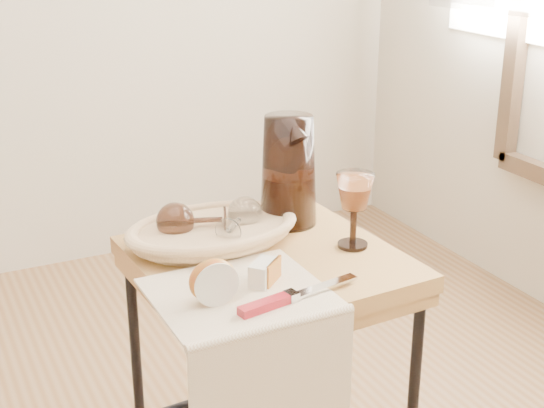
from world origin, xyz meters
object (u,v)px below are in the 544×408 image
tea_towel (239,294)px  table_knife (295,294)px  goblet_lying_a (197,220)px  wine_goblet (354,210)px  pitcher (288,170)px  goblet_lying_b (238,221)px  side_table (268,388)px  apple_half (213,280)px  bread_basket (213,234)px

tea_towel → table_knife: 0.11m
goblet_lying_a → wine_goblet: 0.33m
goblet_lying_a → pitcher: pitcher is taller
tea_towel → wine_goblet: bearing=17.6°
goblet_lying_b → table_knife: goblet_lying_b is taller
side_table → table_knife: 0.40m
tea_towel → goblet_lying_b: 0.25m
table_knife → side_table: bearing=67.8°
table_knife → apple_half: bearing=147.0°
table_knife → goblet_lying_b: bearing=76.8°
goblet_lying_a → table_knife: 0.34m
pitcher → table_knife: bearing=-127.5°
side_table → tea_towel: 0.38m
bread_basket → goblet_lying_b: size_ratio=2.74×
side_table → apple_half: 0.44m
tea_towel → wine_goblet: 0.33m
tea_towel → pitcher: size_ratio=1.09×
bread_basket → goblet_lying_b: goblet_lying_b is taller
apple_half → side_table: bearing=41.1°
tea_towel → bread_basket: (0.05, 0.25, 0.02)m
apple_half → table_knife: 0.15m
tea_towel → wine_goblet: wine_goblet is taller
table_knife → pitcher: bearing=54.6°
pitcher → wine_goblet: bearing=-84.0°
goblet_lying_a → table_knife: goblet_lying_a is taller
side_table → bread_basket: bread_basket is taller
side_table → goblet_lying_a: goblet_lying_a is taller
goblet_lying_a → apple_half: bearing=94.5°
tea_towel → goblet_lying_b: (0.10, 0.23, 0.05)m
side_table → bread_basket: 0.37m
side_table → apple_half: size_ratio=7.21×
bread_basket → apple_half: (-0.10, -0.26, 0.02)m
tea_towel → pitcher: pitcher is taller
tea_towel → table_knife: table_knife is taller
tea_towel → wine_goblet: size_ratio=1.91×
side_table → wine_goblet: bearing=-12.4°
goblet_lying_a → apple_half: size_ratio=1.48×
pitcher → wine_goblet: 0.20m
goblet_lying_b → table_knife: (-0.02, -0.29, -0.03)m
side_table → tea_towel: bearing=-132.4°
goblet_lying_a → goblet_lying_b: goblet_lying_a is taller
apple_half → table_knife: (0.14, -0.06, -0.03)m
side_table → wine_goblet: wine_goblet is taller
apple_half → wine_goblet: bearing=18.6°
tea_towel → side_table: bearing=47.3°
goblet_lying_b → wine_goblet: wine_goblet is taller
goblet_lying_a → pitcher: size_ratio=0.46×
side_table → pitcher: pitcher is taller
goblet_lying_a → wine_goblet: wine_goblet is taller
goblet_lying_b → table_knife: bearing=-139.7°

